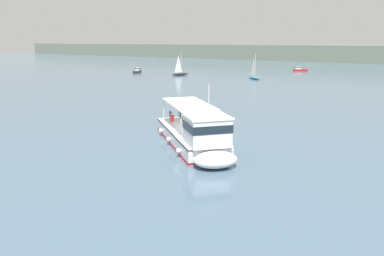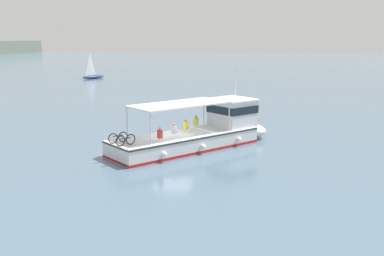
# 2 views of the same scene
# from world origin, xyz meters

# --- Properties ---
(ground_plane) EXTENTS (400.00, 400.00, 0.00)m
(ground_plane) POSITION_xyz_m (0.00, 0.00, 0.00)
(ground_plane) COLOR slate
(ferry_main) EXTENTS (11.67, 10.61, 5.32)m
(ferry_main) POSITION_xyz_m (1.56, -1.82, 1.02)
(ferry_main) COLOR silver
(ferry_main) RESTS_ON ground
(sailboat_near_port) EXTENTS (4.83, 3.68, 5.40)m
(sailboat_near_port) POSITION_xyz_m (50.21, 27.19, 0.54)
(sailboat_near_port) COLOR navy
(sailboat_near_port) RESTS_ON ground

